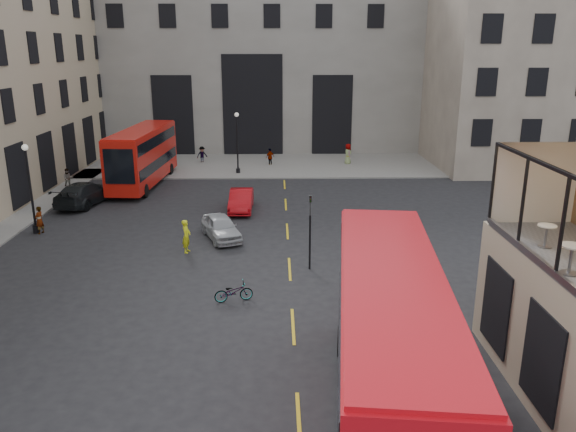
{
  "coord_description": "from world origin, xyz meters",
  "views": [
    {
      "loc": [
        -2.6,
        -14.07,
        10.64
      ],
      "look_at": [
        -2.1,
        11.25,
        3.0
      ],
      "focal_mm": 35.0,
      "sensor_mm": 36.0,
      "label": 1
    }
  ],
  "objects_px": {
    "bicycle": "(234,292)",
    "pedestrian_d": "(348,154)",
    "cyclist": "(186,236)",
    "pedestrian_e": "(39,220)",
    "pedestrian_a": "(68,178)",
    "car_b": "(241,200)",
    "cafe_table_mid": "(571,255)",
    "bus_far": "(143,154)",
    "traffic_light_far": "(113,160)",
    "pedestrian_c": "(270,157)",
    "bus_near": "(390,344)",
    "street_lamp_a": "(31,194)",
    "cafe_table_far": "(546,232)",
    "car_c": "(85,193)",
    "car_a": "(221,227)",
    "pedestrian_b": "(202,155)",
    "street_lamp_b": "(237,147)",
    "traffic_light_near": "(310,223)"
  },
  "relations": [
    {
      "from": "bicycle",
      "to": "pedestrian_d",
      "type": "height_order",
      "value": "pedestrian_d"
    },
    {
      "from": "cyclist",
      "to": "pedestrian_e",
      "type": "height_order",
      "value": "cyclist"
    },
    {
      "from": "cyclist",
      "to": "pedestrian_a",
      "type": "height_order",
      "value": "cyclist"
    },
    {
      "from": "car_b",
      "to": "cafe_table_mid",
      "type": "bearing_deg",
      "value": -64.39
    },
    {
      "from": "bus_far",
      "to": "traffic_light_far",
      "type": "bearing_deg",
      "value": -129.63
    },
    {
      "from": "bus_far",
      "to": "pedestrian_c",
      "type": "distance_m",
      "value": 12.52
    },
    {
      "from": "pedestrian_a",
      "to": "bus_near",
      "type": "bearing_deg",
      "value": -78.84
    },
    {
      "from": "street_lamp_a",
      "to": "pedestrian_d",
      "type": "relative_size",
      "value": 2.7
    },
    {
      "from": "car_b",
      "to": "pedestrian_d",
      "type": "height_order",
      "value": "pedestrian_d"
    },
    {
      "from": "traffic_light_far",
      "to": "cyclist",
      "type": "height_order",
      "value": "traffic_light_far"
    },
    {
      "from": "street_lamp_a",
      "to": "cyclist",
      "type": "bearing_deg",
      "value": -20.01
    },
    {
      "from": "cafe_table_far",
      "to": "street_lamp_a",
      "type": "bearing_deg",
      "value": 145.69
    },
    {
      "from": "bus_far",
      "to": "car_c",
      "type": "distance_m",
      "value": 6.72
    },
    {
      "from": "car_a",
      "to": "pedestrian_c",
      "type": "distance_m",
      "value": 20.89
    },
    {
      "from": "car_c",
      "to": "pedestrian_a",
      "type": "xyz_separation_m",
      "value": [
        -2.87,
        4.89,
        -0.03
      ]
    },
    {
      "from": "car_b",
      "to": "pedestrian_d",
      "type": "xyz_separation_m",
      "value": [
        9.12,
        15.37,
        0.28
      ]
    },
    {
      "from": "cafe_table_far",
      "to": "pedestrian_b",
      "type": "bearing_deg",
      "value": 113.15
    },
    {
      "from": "cyclist",
      "to": "pedestrian_c",
      "type": "relative_size",
      "value": 1.12
    },
    {
      "from": "street_lamp_a",
      "to": "bicycle",
      "type": "relative_size",
      "value": 3.16
    },
    {
      "from": "street_lamp_a",
      "to": "bus_far",
      "type": "height_order",
      "value": "street_lamp_a"
    },
    {
      "from": "street_lamp_a",
      "to": "car_b",
      "type": "xyz_separation_m",
      "value": [
        11.96,
        4.58,
        -1.68
      ]
    },
    {
      "from": "pedestrian_b",
      "to": "pedestrian_c",
      "type": "xyz_separation_m",
      "value": [
        6.47,
        -1.26,
        0.0
      ]
    },
    {
      "from": "traffic_light_far",
      "to": "cafe_table_mid",
      "type": "distance_m",
      "value": 34.61
    },
    {
      "from": "car_c",
      "to": "cyclist",
      "type": "distance_m",
      "value": 13.05
    },
    {
      "from": "bus_far",
      "to": "car_a",
      "type": "relative_size",
      "value": 2.85
    },
    {
      "from": "pedestrian_c",
      "to": "street_lamp_a",
      "type": "bearing_deg",
      "value": 14.75
    },
    {
      "from": "bus_near",
      "to": "pedestrian_b",
      "type": "xyz_separation_m",
      "value": [
        -10.21,
        38.99,
        -1.92
      ]
    },
    {
      "from": "bus_far",
      "to": "car_a",
      "type": "height_order",
      "value": "bus_far"
    },
    {
      "from": "car_c",
      "to": "cyclist",
      "type": "relative_size",
      "value": 3.06
    },
    {
      "from": "car_c",
      "to": "cafe_table_far",
      "type": "height_order",
      "value": "cafe_table_far"
    },
    {
      "from": "car_a",
      "to": "pedestrian_a",
      "type": "relative_size",
      "value": 2.59
    },
    {
      "from": "cafe_table_far",
      "to": "traffic_light_far",
      "type": "bearing_deg",
      "value": 129.15
    },
    {
      "from": "car_b",
      "to": "pedestrian_c",
      "type": "bearing_deg",
      "value": 83.47
    },
    {
      "from": "street_lamp_b",
      "to": "cafe_table_mid",
      "type": "relative_size",
      "value": 6.31
    },
    {
      "from": "traffic_light_far",
      "to": "pedestrian_b",
      "type": "xyz_separation_m",
      "value": [
        5.29,
        10.76,
        -1.61
      ]
    },
    {
      "from": "traffic_light_near",
      "to": "cafe_table_far",
      "type": "distance_m",
      "value": 12.06
    },
    {
      "from": "car_b",
      "to": "bicycle",
      "type": "bearing_deg",
      "value": -87.55
    },
    {
      "from": "car_b",
      "to": "cyclist",
      "type": "bearing_deg",
      "value": -106.61
    },
    {
      "from": "pedestrian_a",
      "to": "pedestrian_d",
      "type": "relative_size",
      "value": 0.79
    },
    {
      "from": "traffic_light_near",
      "to": "pedestrian_e",
      "type": "distance_m",
      "value": 16.84
    },
    {
      "from": "traffic_light_far",
      "to": "street_lamp_a",
      "type": "height_order",
      "value": "street_lamp_a"
    },
    {
      "from": "street_lamp_a",
      "to": "bus_far",
      "type": "bearing_deg",
      "value": 72.74
    },
    {
      "from": "traffic_light_far",
      "to": "bus_far",
      "type": "height_order",
      "value": "bus_far"
    },
    {
      "from": "bus_far",
      "to": "pedestrian_e",
      "type": "distance_m",
      "value": 12.84
    },
    {
      "from": "cyclist",
      "to": "car_a",
      "type": "bearing_deg",
      "value": -29.17
    },
    {
      "from": "car_a",
      "to": "pedestrian_c",
      "type": "height_order",
      "value": "pedestrian_c"
    },
    {
      "from": "street_lamp_a",
      "to": "bus_near",
      "type": "bearing_deg",
      "value": -46.17
    },
    {
      "from": "cafe_table_mid",
      "to": "cafe_table_far",
      "type": "bearing_deg",
      "value": 81.29
    },
    {
      "from": "traffic_light_near",
      "to": "cafe_table_mid",
      "type": "xyz_separation_m",
      "value": [
        6.49,
        -11.76,
        2.73
      ]
    },
    {
      "from": "car_b",
      "to": "cafe_table_mid",
      "type": "relative_size",
      "value": 5.11
    }
  ]
}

